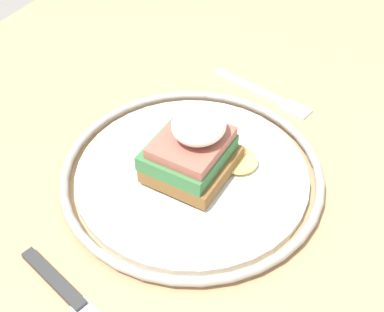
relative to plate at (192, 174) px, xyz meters
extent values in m
cube|color=tan|center=(-0.01, -0.06, -0.02)|extent=(1.11, 0.75, 0.03)
cylinder|color=tan|center=(-0.50, -0.37, -0.39)|extent=(0.06, 0.06, 0.71)
cylinder|color=silver|center=(0.00, 0.00, 0.00)|extent=(0.26, 0.26, 0.01)
torus|color=gray|center=(0.00, 0.00, 0.00)|extent=(0.29, 0.29, 0.01)
cube|color=brown|center=(0.00, 0.00, 0.02)|extent=(0.09, 0.08, 0.02)
cube|color=#38703D|center=(0.00, 0.00, 0.03)|extent=(0.09, 0.08, 0.02)
cube|color=#9E5647|center=(0.00, 0.00, 0.05)|extent=(0.08, 0.07, 0.01)
ellipsoid|color=white|center=(0.00, 0.00, 0.07)|extent=(0.06, 0.06, 0.03)
cylinder|color=#EAD166|center=(-0.04, 0.04, 0.01)|extent=(0.04, 0.04, 0.00)
cube|color=silver|center=(-0.18, -0.02, -0.01)|extent=(0.03, 0.11, 0.00)
cube|color=silver|center=(-0.17, 0.05, -0.01)|extent=(0.03, 0.04, 0.00)
cube|color=#2D2D2D|center=(0.18, -0.05, 0.00)|extent=(0.03, 0.09, 0.01)
camera|label=1|loc=(0.36, 0.20, 0.42)|focal=50.00mm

